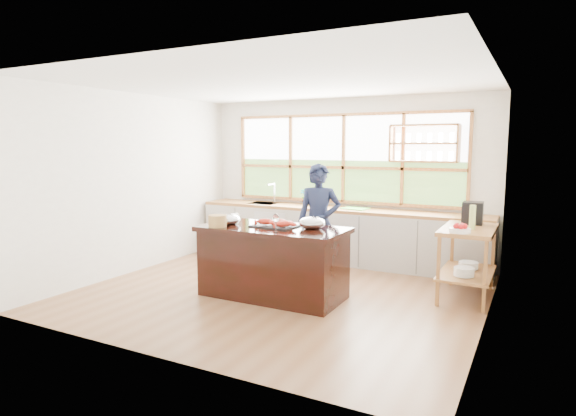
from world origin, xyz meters
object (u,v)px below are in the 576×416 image
Objects in this scene: island at (273,262)px; cook at (319,223)px; wicker_basket at (217,221)px; espresso_machine at (473,213)px.

cook reaches higher than island.
island is at bearing 25.63° from wicker_basket.
cook reaches higher than wicker_basket.
island is 7.98× the size of wicker_basket.
wicker_basket is at bearing -143.29° from cook.
wicker_basket is at bearing -154.37° from island.
island is 0.87m from wicker_basket.
island is at bearing -122.08° from cook.
cook is at bearing 54.46° from wicker_basket.
espresso_machine is (1.96, 0.53, 0.21)m from cook.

